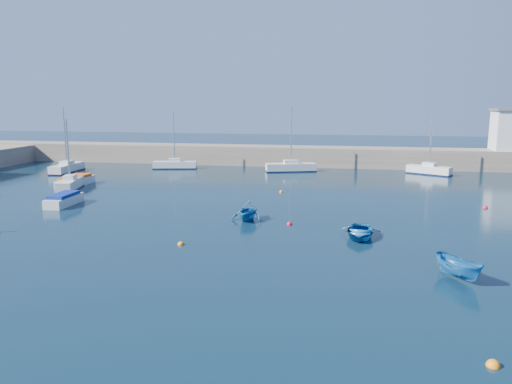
% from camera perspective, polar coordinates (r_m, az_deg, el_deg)
% --- Properties ---
extents(ground, '(220.00, 220.00, 0.00)m').
position_cam_1_polar(ground, '(25.41, -6.04, -10.18)').
color(ground, '#0B2232').
rests_on(ground, ground).
extents(back_wall, '(96.00, 4.50, 2.60)m').
position_cam_1_polar(back_wall, '(69.53, 4.85, 4.11)').
color(back_wall, gray).
rests_on(back_wall, ground).
extents(sailboat_3, '(2.77, 5.45, 7.09)m').
position_cam_1_polar(sailboat_3, '(53.89, -20.46, 0.88)').
color(sailboat_3, silver).
rests_on(sailboat_3, ground).
extents(sailboat_4, '(1.98, 6.18, 8.06)m').
position_cam_1_polar(sailboat_4, '(67.14, -20.77, 2.62)').
color(sailboat_4, silver).
rests_on(sailboat_4, ground).
extents(sailboat_5, '(5.86, 2.71, 7.47)m').
position_cam_1_polar(sailboat_5, '(66.89, -9.26, 3.11)').
color(sailboat_5, silver).
rests_on(sailboat_5, ground).
extents(sailboat_6, '(6.53, 3.57, 8.28)m').
position_cam_1_polar(sailboat_6, '(63.51, 3.99, 2.87)').
color(sailboat_6, silver).
rests_on(sailboat_6, ground).
extents(sailboat_7, '(5.32, 3.89, 7.11)m').
position_cam_1_polar(sailboat_7, '(64.45, 19.16, 2.43)').
color(sailboat_7, silver).
rests_on(sailboat_7, ground).
extents(motorboat_1, '(1.65, 4.31, 1.05)m').
position_cam_1_polar(motorboat_1, '(46.09, -21.09, -0.81)').
color(motorboat_1, silver).
rests_on(motorboat_1, ground).
extents(motorboat_2, '(1.91, 5.25, 1.08)m').
position_cam_1_polar(motorboat_2, '(56.28, -19.95, 1.21)').
color(motorboat_2, silver).
rests_on(motorboat_2, ground).
extents(dinghy_center, '(2.97, 3.97, 0.78)m').
position_cam_1_polar(dinghy_center, '(33.70, 11.79, -4.45)').
color(dinghy_center, '#175EA0').
rests_on(dinghy_center, ground).
extents(dinghy_left, '(2.90, 3.23, 1.52)m').
position_cam_1_polar(dinghy_left, '(37.51, -0.94, -2.13)').
color(dinghy_left, '#175EA0').
rests_on(dinghy_left, ground).
extents(dinghy_right, '(2.59, 3.14, 1.16)m').
position_cam_1_polar(dinghy_right, '(27.44, 22.15, -8.06)').
color(dinghy_right, '#175EA0').
rests_on(dinghy_right, ground).
extents(buoy_0, '(0.41, 0.41, 0.41)m').
position_cam_1_polar(buoy_0, '(31.82, -8.58, -5.96)').
color(buoy_0, orange).
rests_on(buoy_0, ground).
extents(buoy_1, '(0.41, 0.41, 0.41)m').
position_cam_1_polar(buoy_1, '(36.49, 3.84, -3.74)').
color(buoy_1, red).
rests_on(buoy_1, ground).
extents(buoy_2, '(0.48, 0.48, 0.48)m').
position_cam_1_polar(buoy_2, '(30.23, 20.40, -7.40)').
color(buoy_2, orange).
rests_on(buoy_2, ground).
extents(buoy_3, '(0.40, 0.40, 0.40)m').
position_cam_1_polar(buoy_3, '(49.15, 2.91, -0.03)').
color(buoy_3, orange).
rests_on(buoy_3, ground).
extents(buoy_4, '(0.42, 0.42, 0.42)m').
position_cam_1_polar(buoy_4, '(46.09, 24.73, -1.69)').
color(buoy_4, red).
rests_on(buoy_4, ground).
extents(buoy_5, '(0.48, 0.48, 0.48)m').
position_cam_1_polar(buoy_5, '(19.74, 25.46, -17.53)').
color(buoy_5, orange).
rests_on(buoy_5, ground).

